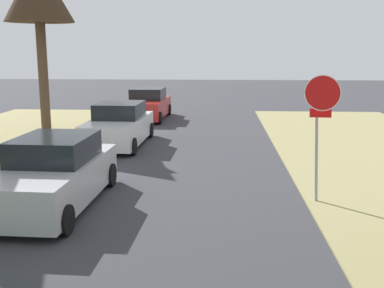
% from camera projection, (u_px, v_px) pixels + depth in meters
% --- Properties ---
extents(stop_sign_far, '(0.82, 0.71, 2.92)m').
position_uv_depth(stop_sign_far, '(321.00, 111.00, 10.46)').
color(stop_sign_far, '#9EA0A5').
rests_on(stop_sign_far, grass_verge_right).
extents(parked_sedan_silver, '(2.05, 4.45, 1.57)m').
position_uv_depth(parked_sedan_silver, '(53.00, 174.00, 10.56)').
color(parked_sedan_silver, '#BCBCC1').
rests_on(parked_sedan_silver, ground).
extents(parked_sedan_white, '(2.05, 4.45, 1.57)m').
position_uv_depth(parked_sedan_white, '(119.00, 126.00, 17.37)').
color(parked_sedan_white, white).
rests_on(parked_sedan_white, ground).
extents(parked_sedan_red, '(2.05, 4.45, 1.57)m').
position_uv_depth(parked_sedan_red, '(148.00, 105.00, 24.03)').
color(parked_sedan_red, red).
rests_on(parked_sedan_red, ground).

